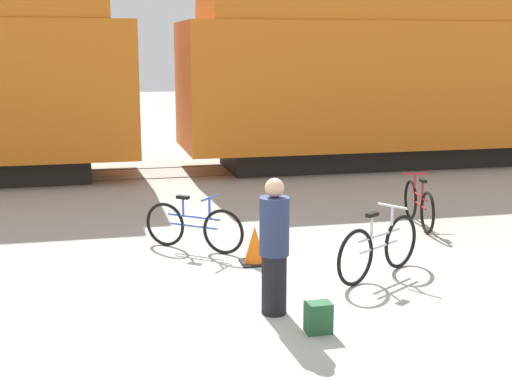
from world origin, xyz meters
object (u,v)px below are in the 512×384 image
(backpack, at_px, (318,318))
(bicycle_silver, at_px, (379,248))
(person_in_navy, at_px, (274,247))
(traffic_cone, at_px, (255,246))
(bicycle_maroon, at_px, (419,205))
(freight_train, at_px, (158,64))
(bicycle_blue, at_px, (194,227))

(backpack, bearing_deg, bicycle_silver, 49.89)
(person_in_navy, xyz_separation_m, traffic_cone, (0.22, 1.93, -0.54))
(bicycle_silver, xyz_separation_m, bicycle_maroon, (1.74, 2.40, -0.02))
(freight_train, xyz_separation_m, traffic_cone, (0.55, -7.66, -2.37))
(bicycle_maroon, distance_m, traffic_cone, 3.55)
(bicycle_silver, bearing_deg, bicycle_blue, 140.79)
(freight_train, relative_size, traffic_cone, 51.66)
(bicycle_silver, bearing_deg, bicycle_maroon, 54.04)
(freight_train, relative_size, bicycle_silver, 18.36)
(bicycle_maroon, distance_m, person_in_navy, 4.86)
(backpack, relative_size, traffic_cone, 0.62)
(freight_train, height_order, bicycle_blue, freight_train)
(traffic_cone, bearing_deg, bicycle_silver, -32.14)
(freight_train, height_order, bicycle_silver, freight_train)
(bicycle_silver, height_order, traffic_cone, bicycle_silver)
(freight_train, height_order, bicycle_maroon, freight_train)
(person_in_navy, bearing_deg, bicycle_maroon, -47.95)
(bicycle_silver, distance_m, bicycle_blue, 2.89)
(bicycle_blue, xyz_separation_m, backpack, (0.85, -3.47, -0.19))
(bicycle_blue, bearing_deg, freight_train, 88.39)
(freight_train, relative_size, bicycle_blue, 20.95)
(backpack, distance_m, traffic_cone, 2.59)
(bicycle_silver, relative_size, person_in_navy, 0.97)
(bicycle_silver, xyz_separation_m, bicycle_blue, (-2.24, 1.83, -0.03))
(freight_train, bearing_deg, bicycle_silver, -76.61)
(bicycle_silver, xyz_separation_m, backpack, (-1.39, -1.65, -0.23))
(bicycle_blue, relative_size, backpack, 3.99)
(bicycle_blue, xyz_separation_m, person_in_navy, (0.53, -2.81, 0.44))
(freight_train, distance_m, backpack, 10.56)
(bicycle_maroon, height_order, person_in_navy, person_in_navy)
(bicycle_blue, bearing_deg, person_in_navy, -79.43)
(person_in_navy, relative_size, traffic_cone, 2.91)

